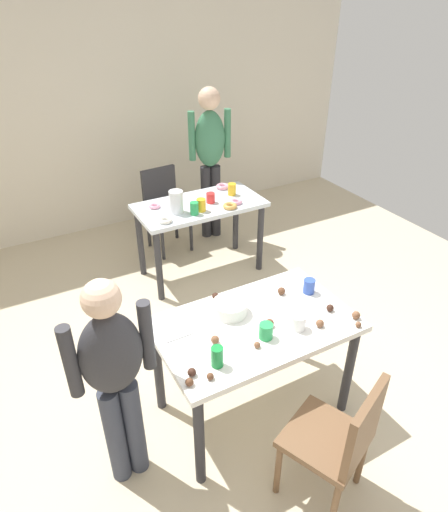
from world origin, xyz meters
The scene contains 36 objects.
ground_plane centered at (0.00, 0.00, 0.00)m, with size 6.40×6.40×0.00m, color beige.
wall_back centered at (0.00, 3.20, 1.30)m, with size 6.40×0.10×2.60m, color beige.
dining_table_near centered at (0.01, -0.02, 0.65)m, with size 1.20×0.73×0.75m.
dining_table_far centered at (0.47, 1.69, 0.63)m, with size 1.19×0.60×0.75m.
chair_near_table centered at (0.07, -0.75, 0.50)m, with size 0.53×0.53×0.87m.
chair_far_table centered at (0.37, 2.34, 0.50)m, with size 0.43×0.43×0.87m.
person_girl_near centered at (-0.87, -0.07, 0.81)m, with size 0.45×0.20×1.37m.
person_adult_far centered at (0.91, 2.32, 1.00)m, with size 0.45×0.27×1.64m.
mixing_bowl centered at (-0.08, 0.14, 0.79)m, with size 0.21×0.21×0.08m, color white.
soda_can centered at (-0.36, -0.22, 0.81)m, with size 0.07×0.07×0.12m, color #198438.
fork_near centered at (-0.44, 0.08, 0.75)m, with size 0.17×0.02×0.01m, color silver.
cup_near_0 centered at (-0.01, -0.16, 0.80)m, with size 0.08×0.08×0.10m, color green.
cup_near_1 centered at (0.20, -0.18, 0.80)m, with size 0.09×0.09×0.09m, color white.
cup_near_2 centered at (0.48, 0.08, 0.80)m, with size 0.08×0.08×0.10m, color #3351B2.
cake_ball_0 centered at (0.52, -0.34, 0.77)m, with size 0.04×0.04×0.04m, color brown.
cake_ball_1 centered at (-0.09, 0.31, 0.77)m, with size 0.04×0.04×0.04m, color #3D2319.
cake_ball_2 centered at (0.57, -0.28, 0.77)m, with size 0.05×0.05×0.05m, color brown.
cake_ball_3 centered at (0.06, -0.09, 0.78)m, with size 0.05×0.05×0.05m, color brown.
cake_ball_4 centered at (-0.10, -0.20, 0.77)m, with size 0.04×0.04×0.04m, color brown.
cake_ball_5 centered at (-0.51, -0.22, 0.77)m, with size 0.05×0.05×0.05m, color #3D2319.
cake_ball_6 centered at (-0.55, -0.27, 0.77)m, with size 0.04×0.04×0.04m, color brown.
cake_ball_7 centered at (0.33, -0.23, 0.77)m, with size 0.05×0.05×0.05m, color brown.
cake_ball_8 centered at (0.48, -0.14, 0.77)m, with size 0.05×0.05×0.05m, color #3D2319.
cake_ball_9 centered at (0.31, 0.15, 0.78)m, with size 0.05×0.05×0.05m, color brown.
cake_ball_10 centered at (-0.29, -0.06, 0.77)m, with size 0.05×0.05×0.05m, color brown.
cake_ball_11 centered at (-0.43, -0.29, 0.77)m, with size 0.04×0.04×0.04m, color brown.
pitcher_far centered at (0.21, 1.62, 0.85)m, with size 0.13×0.13×0.20m, color white.
cup_far_0 centered at (0.41, 1.54, 0.81)m, with size 0.08×0.08×0.12m, color yellow.
cup_far_1 centered at (0.83, 1.72, 0.81)m, with size 0.08×0.08×0.11m, color yellow.
cup_far_2 centered at (0.57, 1.66, 0.80)m, with size 0.08×0.08×0.09m, color red.
cup_far_3 centered at (0.33, 1.50, 0.81)m, with size 0.08×0.08×0.11m, color green.
donut_far_0 centered at (0.04, 1.48, 0.77)m, with size 0.12×0.12×0.04m, color white.
donut_far_1 centered at (0.83, 1.90, 0.77)m, with size 0.13×0.13×0.04m, color pink.
donut_far_2 centered at (0.67, 1.47, 0.77)m, with size 0.13×0.13×0.04m, color gold.
donut_far_3 centered at (0.77, 1.52, 0.77)m, with size 0.11×0.11×0.03m, color pink.
donut_far_4 centered at (0.07, 1.80, 0.77)m, with size 0.10×0.10×0.03m, color pink.
Camera 1 is at (-1.16, -1.75, 2.49)m, focal length 31.29 mm.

